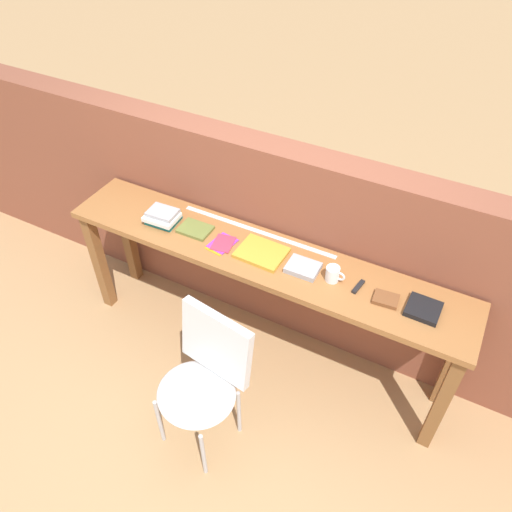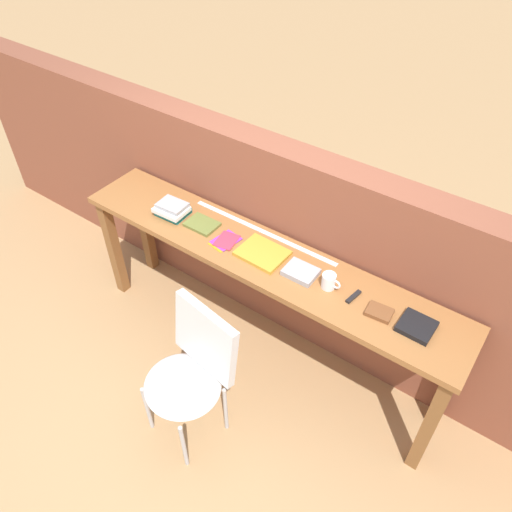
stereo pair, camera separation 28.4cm
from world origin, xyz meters
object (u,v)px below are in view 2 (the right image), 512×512
Objects in this scene: multitool_folded at (354,297)px; book_repair_rightmost at (417,326)px; pamphlet_pile_colourful at (226,241)px; magazine_cycling at (202,224)px; chair_white_moulded at (191,370)px; mug at (329,281)px; book_stack_leftmost at (172,209)px; book_open_centre at (262,253)px; leather_journal_brown at (379,312)px.

book_repair_rightmost is (0.35, -0.00, 0.01)m from multitool_folded.
pamphlet_pile_colourful is at bearing -177.37° from book_repair_rightmost.
magazine_cycling is at bearing 171.45° from pamphlet_pile_colourful.
book_repair_rightmost reaches higher than chair_white_moulded.
pamphlet_pile_colourful is at bearing -177.76° from mug.
multitool_folded is (1.26, 0.03, -0.03)m from book_stack_leftmost.
pamphlet_pile_colourful is at bearing -177.50° from multitool_folded.
chair_white_moulded is 0.90m from mug.
chair_white_moulded is 3.26× the size of book_open_centre.
leather_journal_brown reaches higher than chair_white_moulded.
book_repair_rightmost reaches higher than book_open_centre.
book_open_centre is at bearing 179.39° from mug.
leather_journal_brown is (1.42, 0.01, -0.03)m from book_stack_leftmost.
book_open_centre is at bearing 7.30° from pamphlet_pile_colourful.
chair_white_moulded is 0.89m from magazine_cycling.
book_repair_rightmost reaches higher than magazine_cycling.
multitool_folded is 0.85× the size of leather_journal_brown.
magazine_cycling is (0.22, 0.02, -0.03)m from book_stack_leftmost.
pamphlet_pile_colourful is 0.25m from book_open_centre.
mug is (0.44, -0.00, 0.03)m from book_open_centre.
book_repair_rightmost is at bearing 1.02° from leather_journal_brown.
book_stack_leftmost is 1.07× the size of pamphlet_pile_colourful.
book_open_centre is 2.49× the size of multitool_folded.
multitool_folded is 0.16m from leather_journal_brown.
book_stack_leftmost is at bearing 135.93° from chair_white_moulded.
book_stack_leftmost is at bearing -176.27° from book_open_centre.
book_stack_leftmost reaches higher than chair_white_moulded.
magazine_cycling is 1.77× the size of mug.
chair_white_moulded is at bearing -56.79° from magazine_cycling.
book_open_centre is 2.11× the size of leather_journal_brown.
multitool_folded is at bearing 49.14° from chair_white_moulded.
book_open_centre is at bearing -178.85° from book_repair_rightmost.
book_stack_leftmost is 1.61m from book_repair_rightmost.
mug reaches higher than multitool_folded.
pamphlet_pile_colourful is (-0.24, 0.64, 0.36)m from chair_white_moulded.
leather_journal_brown reaches higher than book_open_centre.
chair_white_moulded is at bearing -88.51° from book_open_centre.
pamphlet_pile_colourful is 0.70× the size of book_open_centre.
chair_white_moulded is 1.02m from book_stack_leftmost.
book_stack_leftmost is 1.06× the size of magazine_cycling.
chair_white_moulded is 6.86× the size of leather_journal_brown.
magazine_cycling is (-0.45, 0.67, 0.36)m from chair_white_moulded.
pamphlet_pile_colourful is 1.48× the size of leather_journal_brown.
book_open_centre reaches higher than chair_white_moulded.
leather_journal_brown is at bearing -8.26° from multitool_folded.
magazine_cycling is at bearing -178.28° from book_open_centre.
leather_journal_brown reaches higher than magazine_cycling.
mug is at bearing 0.97° from book_stack_leftmost.
pamphlet_pile_colourful is 1.75× the size of multitool_folded.
magazine_cycling is 1.14× the size of book_repair_rightmost.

